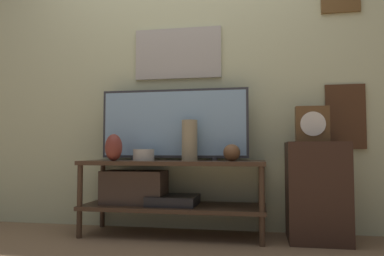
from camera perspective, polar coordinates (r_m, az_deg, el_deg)
ground_plane at (r=2.63m, az=-4.30°, el=-17.28°), size 12.00×12.00×0.00m
wall_back at (r=3.17m, az=-1.45°, el=9.80°), size 6.40×0.08×2.70m
media_console at (r=2.86m, az=-5.16°, el=-9.06°), size 1.36×0.46×0.55m
television at (r=2.93m, az=-2.79°, el=0.68°), size 1.16×0.05×0.56m
vase_wide_bowl at (r=2.83m, az=-7.38°, el=-4.09°), size 0.16×0.16×0.09m
vase_round_glass at (r=2.70m, az=6.07°, el=-3.75°), size 0.12×0.12×0.12m
vase_urn_stoneware at (r=2.81m, az=-11.85°, el=-2.92°), size 0.12×0.13×0.20m
vase_tall_ceramic at (r=2.79m, az=-0.37°, el=-1.90°), size 0.12×0.12×0.30m
side_table at (r=2.81m, az=18.45°, el=-9.10°), size 0.41×0.41×0.69m
mantel_clock at (r=2.81m, az=17.83°, el=0.55°), size 0.23×0.11×0.26m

